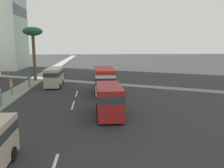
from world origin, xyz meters
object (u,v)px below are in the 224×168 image
(van_second, at_px, (109,99))
(pedestrian_near_lamp, at_px, (0,96))
(pedestrian_mid_block, at_px, (29,80))
(car_fourth, at_px, (101,76))
(van_third, at_px, (54,76))
(minibus_fifth, at_px, (104,80))
(pedestrian_by_tree, at_px, (11,86))
(palm_tree, at_px, (33,35))

(van_second, distance_m, pedestrian_near_lamp, 10.61)
(pedestrian_mid_block, bearing_deg, car_fourth, 82.08)
(van_third, relative_size, pedestrian_mid_block, 2.97)
(van_second, height_order, minibus_fifth, minibus_fifth)
(van_second, distance_m, car_fourth, 18.28)
(van_third, bearing_deg, van_second, 25.51)
(pedestrian_mid_block, relative_size, pedestrian_by_tree, 1.00)
(pedestrian_mid_block, xyz_separation_m, pedestrian_by_tree, (-4.60, 0.76, -0.00))
(pedestrian_mid_block, bearing_deg, van_third, 68.00)
(van_third, height_order, minibus_fifth, minibus_fifth)
(van_third, relative_size, car_fourth, 1.16)
(pedestrian_near_lamp, bearing_deg, van_second, 42.46)
(van_third, distance_m, palm_tree, 8.54)
(minibus_fifth, height_order, pedestrian_by_tree, minibus_fifth)
(pedestrian_near_lamp, bearing_deg, palm_tree, 154.04)
(van_third, distance_m, car_fourth, 8.03)
(minibus_fifth, relative_size, pedestrian_by_tree, 3.48)
(palm_tree, bearing_deg, pedestrian_near_lamp, -178.30)
(van_third, bearing_deg, minibus_fifth, 53.59)
(pedestrian_mid_block, bearing_deg, minibus_fifth, 32.20)
(car_fourth, bearing_deg, minibus_fifth, -180.00)
(car_fourth, xyz_separation_m, minibus_fifth, (-9.29, -0.00, 0.89))
(pedestrian_mid_block, bearing_deg, pedestrian_by_tree, -44.18)
(car_fourth, distance_m, pedestrian_by_tree, 14.44)
(palm_tree, bearing_deg, minibus_fifth, -133.37)
(car_fourth, relative_size, minibus_fifth, 0.74)
(van_third, xyz_separation_m, pedestrian_by_tree, (-5.33, 3.99, -0.35))
(pedestrian_by_tree, height_order, palm_tree, palm_tree)
(pedestrian_near_lamp, bearing_deg, minibus_fifth, 90.44)
(pedestrian_by_tree, bearing_deg, car_fourth, 125.89)
(minibus_fifth, bearing_deg, car_fourth, 0.00)
(van_second, bearing_deg, pedestrian_by_tree, 51.03)
(van_second, bearing_deg, car_fourth, -0.27)
(minibus_fifth, bearing_deg, pedestrian_by_tree, 91.92)
(van_second, xyz_separation_m, minibus_fifth, (8.97, -0.08, 0.19))
(pedestrian_near_lamp, relative_size, palm_tree, 0.20)
(minibus_fifth, bearing_deg, van_third, 53.59)
(pedestrian_mid_block, height_order, palm_tree, palm_tree)
(van_second, bearing_deg, palm_tree, 28.88)
(van_second, xyz_separation_m, car_fourth, (18.26, -0.08, -0.70))
(pedestrian_near_lamp, bearing_deg, pedestrian_mid_block, 151.85)
(minibus_fifth, relative_size, pedestrian_near_lamp, 3.67)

